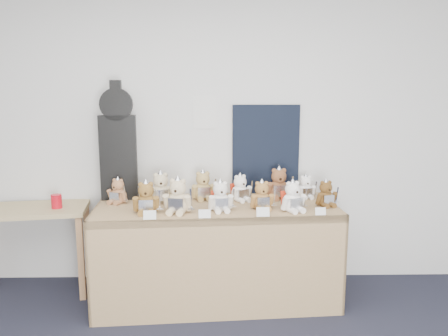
{
  "coord_description": "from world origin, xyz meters",
  "views": [
    {
      "loc": [
        0.26,
        -1.49,
        1.76
      ],
      "look_at": [
        0.32,
        1.97,
        1.16
      ],
      "focal_mm": 35.0,
      "sensor_mm": 36.0,
      "label": 1
    }
  ],
  "objects_px": {
    "side_table": "(32,222)",
    "teddy_back_left": "(161,189)",
    "guitar_case": "(118,142)",
    "teddy_front_centre": "(220,198)",
    "teddy_back_right": "(279,185)",
    "teddy_back_centre_left": "(203,187)",
    "display_table": "(217,228)",
    "teddy_back_end": "(306,188)",
    "teddy_front_right": "(262,196)",
    "teddy_back_centre_right": "(240,189)",
    "red_cup": "(57,201)",
    "teddy_back_far_left": "(118,192)",
    "teddy_front_end": "(326,195)",
    "teddy_front_far_right": "(293,198)",
    "teddy_front_far_left": "(146,199)",
    "teddy_front_left": "(178,197)"
  },
  "relations": [
    {
      "from": "teddy_front_right",
      "to": "teddy_back_far_left",
      "type": "distance_m",
      "value": 1.22
    },
    {
      "from": "display_table",
      "to": "teddy_front_centre",
      "type": "bearing_deg",
      "value": -79.42
    },
    {
      "from": "teddy_back_left",
      "to": "teddy_back_centre_right",
      "type": "relative_size",
      "value": 1.13
    },
    {
      "from": "guitar_case",
      "to": "teddy_back_centre_right",
      "type": "distance_m",
      "value": 1.13
    },
    {
      "from": "red_cup",
      "to": "teddy_front_end",
      "type": "xyz_separation_m",
      "value": [
        2.28,
        -0.18,
        0.09
      ]
    },
    {
      "from": "teddy_front_right",
      "to": "teddy_back_end",
      "type": "height_order",
      "value": "teddy_front_right"
    },
    {
      "from": "teddy_back_right",
      "to": "teddy_back_end",
      "type": "distance_m",
      "value": 0.24
    },
    {
      "from": "teddy_front_far_left",
      "to": "teddy_front_left",
      "type": "distance_m",
      "value": 0.24
    },
    {
      "from": "teddy_back_end",
      "to": "red_cup",
      "type": "bearing_deg",
      "value": 174.43
    },
    {
      "from": "teddy_front_left",
      "to": "teddy_front_right",
      "type": "distance_m",
      "value": 0.67
    },
    {
      "from": "guitar_case",
      "to": "teddy_front_centre",
      "type": "relative_size",
      "value": 3.77
    },
    {
      "from": "teddy_front_end",
      "to": "teddy_front_far_right",
      "type": "bearing_deg",
      "value": -169.12
    },
    {
      "from": "teddy_front_right",
      "to": "teddy_back_centre_right",
      "type": "bearing_deg",
      "value": 111.79
    },
    {
      "from": "display_table",
      "to": "teddy_front_far_left",
      "type": "bearing_deg",
      "value": -166.93
    },
    {
      "from": "display_table",
      "to": "teddy_front_far_right",
      "type": "height_order",
      "value": "teddy_front_far_right"
    },
    {
      "from": "teddy_front_far_left",
      "to": "teddy_front_right",
      "type": "height_order",
      "value": "teddy_front_far_left"
    },
    {
      "from": "teddy_front_left",
      "to": "teddy_front_far_left",
      "type": "bearing_deg",
      "value": -167.92
    },
    {
      "from": "side_table",
      "to": "red_cup",
      "type": "height_order",
      "value": "red_cup"
    },
    {
      "from": "red_cup",
      "to": "teddy_front_far_right",
      "type": "xyz_separation_m",
      "value": [
        1.98,
        -0.33,
        0.11
      ]
    },
    {
      "from": "teddy_back_centre_left",
      "to": "teddy_back_far_left",
      "type": "xyz_separation_m",
      "value": [
        -0.72,
        -0.11,
        -0.02
      ]
    },
    {
      "from": "teddy_front_centre",
      "to": "teddy_back_right",
      "type": "relative_size",
      "value": 0.88
    },
    {
      "from": "red_cup",
      "to": "teddy_front_far_left",
      "type": "height_order",
      "value": "teddy_front_far_left"
    },
    {
      "from": "side_table",
      "to": "teddy_front_centre",
      "type": "height_order",
      "value": "teddy_front_centre"
    },
    {
      "from": "side_table",
      "to": "teddy_front_centre",
      "type": "distance_m",
      "value": 1.69
    },
    {
      "from": "guitar_case",
      "to": "teddy_back_far_left",
      "type": "distance_m",
      "value": 0.43
    },
    {
      "from": "teddy_front_far_right",
      "to": "teddy_back_left",
      "type": "bearing_deg",
      "value": 142.0
    },
    {
      "from": "teddy_front_end",
      "to": "teddy_back_far_left",
      "type": "relative_size",
      "value": 1.01
    },
    {
      "from": "guitar_case",
      "to": "teddy_back_end",
      "type": "relative_size",
      "value": 4.44
    },
    {
      "from": "teddy_back_left",
      "to": "teddy_back_right",
      "type": "relative_size",
      "value": 0.95
    },
    {
      "from": "red_cup",
      "to": "teddy_front_left",
      "type": "height_order",
      "value": "teddy_front_left"
    },
    {
      "from": "side_table",
      "to": "teddy_back_left",
      "type": "height_order",
      "value": "teddy_back_left"
    },
    {
      "from": "teddy_front_centre",
      "to": "display_table",
      "type": "bearing_deg",
      "value": 94.66
    },
    {
      "from": "teddy_back_centre_right",
      "to": "teddy_front_centre",
      "type": "bearing_deg",
      "value": -146.43
    },
    {
      "from": "teddy_front_left",
      "to": "teddy_back_centre_left",
      "type": "bearing_deg",
      "value": 76.42
    },
    {
      "from": "teddy_front_far_left",
      "to": "teddy_back_centre_left",
      "type": "bearing_deg",
      "value": 39.43
    },
    {
      "from": "teddy_back_centre_left",
      "to": "teddy_back_centre_right",
      "type": "bearing_deg",
      "value": -20.08
    },
    {
      "from": "teddy_front_right",
      "to": "teddy_front_end",
      "type": "xyz_separation_m",
      "value": [
        0.54,
        0.09,
        -0.01
      ]
    },
    {
      "from": "teddy_back_centre_left",
      "to": "teddy_back_right",
      "type": "bearing_deg",
      "value": -8.66
    },
    {
      "from": "teddy_front_far_left",
      "to": "teddy_front_far_right",
      "type": "distance_m",
      "value": 1.15
    },
    {
      "from": "guitar_case",
      "to": "teddy_back_centre_right",
      "type": "relative_size",
      "value": 3.94
    },
    {
      "from": "teddy_front_far_left",
      "to": "teddy_back_far_left",
      "type": "xyz_separation_m",
      "value": [
        -0.29,
        0.32,
        -0.02
      ]
    },
    {
      "from": "teddy_front_far_left",
      "to": "teddy_back_centre_left",
      "type": "relative_size",
      "value": 0.99
    },
    {
      "from": "teddy_front_far_left",
      "to": "teddy_back_far_left",
      "type": "relative_size",
      "value": 1.17
    },
    {
      "from": "side_table",
      "to": "guitar_case",
      "type": "distance_m",
      "value": 1.02
    },
    {
      "from": "teddy_front_centre",
      "to": "teddy_back_end",
      "type": "height_order",
      "value": "teddy_front_centre"
    },
    {
      "from": "teddy_back_left",
      "to": "teddy_back_centre_left",
      "type": "xyz_separation_m",
      "value": [
        0.36,
        0.1,
        -0.0
      ]
    },
    {
      "from": "teddy_back_left",
      "to": "teddy_back_end",
      "type": "distance_m",
      "value": 1.27
    },
    {
      "from": "display_table",
      "to": "teddy_back_end",
      "type": "height_order",
      "value": "teddy_back_end"
    },
    {
      "from": "teddy_front_centre",
      "to": "teddy_back_left",
      "type": "height_order",
      "value": "teddy_back_left"
    },
    {
      "from": "teddy_back_centre_right",
      "to": "teddy_back_far_left",
      "type": "xyz_separation_m",
      "value": [
        -1.04,
        -0.06,
        -0.01
      ]
    }
  ]
}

